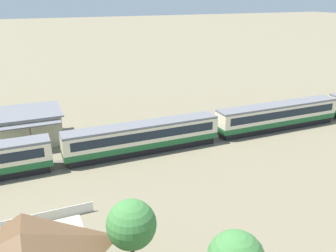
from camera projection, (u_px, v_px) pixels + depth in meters
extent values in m
plane|color=#7A7056|center=(287.00, 127.00, 56.43)|extent=(600.00, 600.00, 0.00)
cube|color=#1E6033|center=(277.00, 121.00, 55.31)|extent=(20.89, 2.92, 0.80)
cube|color=beige|center=(278.00, 112.00, 54.81)|extent=(20.89, 2.92, 2.04)
cube|color=#192330|center=(278.00, 111.00, 54.78)|extent=(19.22, 2.96, 1.14)
cube|color=slate|center=(279.00, 105.00, 54.41)|extent=(20.89, 2.74, 0.30)
cube|color=black|center=(277.00, 126.00, 55.60)|extent=(20.06, 2.51, 0.88)
cylinder|color=black|center=(314.00, 121.00, 57.55)|extent=(0.90, 0.18, 0.90)
cylinder|color=black|center=(307.00, 119.00, 58.78)|extent=(0.90, 0.18, 0.90)
cylinder|color=black|center=(242.00, 134.00, 52.42)|extent=(0.90, 0.18, 0.90)
cylinder|color=black|center=(237.00, 131.00, 53.66)|extent=(0.90, 0.18, 0.90)
cube|color=#1E6033|center=(143.00, 143.00, 47.08)|extent=(20.89, 2.92, 0.80)
cube|color=beige|center=(143.00, 133.00, 46.59)|extent=(20.89, 2.92, 2.04)
cube|color=#192330|center=(143.00, 132.00, 46.55)|extent=(19.22, 2.96, 1.14)
cube|color=slate|center=(143.00, 125.00, 46.18)|extent=(20.89, 2.74, 0.30)
cube|color=black|center=(144.00, 149.00, 47.38)|extent=(20.06, 2.51, 0.88)
cylinder|color=black|center=(192.00, 143.00, 49.33)|extent=(0.90, 0.18, 0.90)
cylinder|color=black|center=(188.00, 139.00, 50.56)|extent=(0.90, 0.18, 0.90)
cylinder|color=black|center=(93.00, 160.00, 44.20)|extent=(0.90, 0.18, 0.90)
cylinder|color=black|center=(91.00, 155.00, 45.44)|extent=(0.90, 0.18, 0.90)
cylinder|color=black|center=(22.00, 172.00, 41.10)|extent=(0.90, 0.18, 0.90)
cylinder|color=black|center=(21.00, 167.00, 42.34)|extent=(0.90, 0.18, 0.90)
cube|color=#665B51|center=(65.00, 165.00, 43.73)|extent=(165.55, 3.60, 0.01)
cube|color=#4C4238|center=(66.00, 168.00, 43.10)|extent=(165.55, 0.12, 0.04)
cube|color=#4C4238|center=(64.00, 163.00, 44.34)|extent=(165.55, 0.12, 0.04)
cube|color=beige|center=(29.00, 127.00, 50.49)|extent=(8.36, 7.40, 4.24)
cube|color=slate|center=(27.00, 112.00, 49.72)|extent=(9.03, 7.99, 0.20)
cube|color=slate|center=(29.00, 125.00, 46.02)|extent=(8.03, 1.60, 0.16)
cylinder|color=brown|center=(32.00, 141.00, 46.19)|extent=(0.14, 0.14, 3.76)
pyramid|color=brown|center=(22.00, 248.00, 22.95)|extent=(9.18, 8.35, 2.12)
sphere|color=#427F3D|center=(131.00, 224.00, 24.32)|extent=(3.50, 3.50, 3.50)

